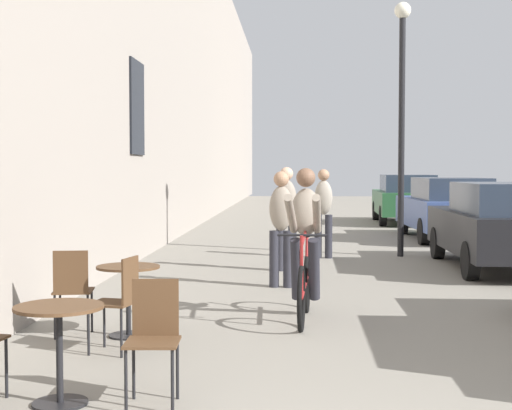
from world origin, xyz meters
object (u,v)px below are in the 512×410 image
cafe_table_mid (128,285)px  pedestrian_near (281,222)px  cafe_chair_mid_toward_street (72,286)px  parked_car_second (501,224)px  cafe_chair_near_toward_street (154,332)px  cyclist_on_bicycle (305,247)px  parked_car_third (447,208)px  cafe_table_near (59,333)px  cafe_chair_mid_toward_wall (120,297)px  pedestrian_mid (286,213)px  pedestrian_far (323,208)px  parked_car_fourth (406,198)px  street_lamp (402,96)px

cafe_table_mid → pedestrian_near: 3.57m
cafe_chair_mid_toward_street → parked_car_second: bearing=43.2°
cafe_chair_near_toward_street → cafe_table_mid: cafe_chair_near_toward_street is taller
cyclist_on_bicycle → parked_car_third: bearing=69.8°
cafe_table_near → cyclist_on_bicycle: size_ratio=0.41×
cafe_table_near → cafe_chair_near_toward_street: size_ratio=0.81×
cafe_table_mid → parked_car_second: parked_car_second is taller
cyclist_on_bicycle → pedestrian_near: cyclist_on_bicycle is taller
cafe_chair_mid_toward_wall → cafe_chair_mid_toward_street: bearing=136.2°
cafe_chair_near_toward_street → pedestrian_mid: (0.89, 7.04, 0.46)m
pedestrian_mid → pedestrian_far: 1.95m
cafe_table_mid → parked_car_fourth: 16.82m
cafe_table_near → cyclist_on_bicycle: 3.69m
cafe_table_mid → street_lamp: 8.45m
cafe_table_mid → parked_car_third: size_ratio=0.17×
parked_car_third → street_lamp: bearing=-114.5°
cafe_chair_mid_toward_street → cafe_chair_mid_toward_wall: bearing=-43.8°
parked_car_third → cafe_chair_near_toward_street: bearing=-110.2°
parked_car_second → cafe_table_near: bearing=-124.7°
cafe_chair_mid_toward_wall → pedestrian_near: bearing=70.0°
parked_car_third → pedestrian_mid: bearing=-123.7°
cyclist_on_bicycle → cafe_table_mid: bearing=-150.5°
cafe_table_near → cafe_chair_mid_toward_street: 2.18m
pedestrian_mid → street_lamp: (2.20, 2.19, 2.13)m
cafe_chair_mid_toward_street → pedestrian_mid: (2.10, 5.00, 0.46)m
cafe_table_near → parked_car_fourth: bearing=74.1°
pedestrian_far → street_lamp: street_lamp is taller
cafe_chair_near_toward_street → street_lamp: bearing=71.5°
cafe_table_near → parked_car_second: size_ratio=0.17×
cafe_chair_mid_toward_wall → parked_car_second: size_ratio=0.21×
cafe_chair_mid_toward_street → pedestrian_far: size_ratio=0.52×
cafe_chair_mid_toward_wall → parked_car_second: parked_car_second is taller
cafe_chair_near_toward_street → pedestrian_mid: bearing=82.8°
cafe_chair_mid_toward_street → cafe_chair_mid_toward_wall: size_ratio=1.00×
cafe_chair_near_toward_street → parked_car_third: 13.57m
cafe_chair_near_toward_street → cafe_chair_mid_toward_wall: same height
cafe_table_near → cafe_table_mid: same height
cafe_chair_mid_toward_wall → street_lamp: 9.00m
cafe_table_near → pedestrian_far: (2.24, 8.94, 0.43)m
cafe_chair_near_toward_street → cyclist_on_bicycle: (1.14, 3.13, 0.29)m
cafe_chair_near_toward_street → parked_car_second: parked_car_second is taller
cafe_chair_mid_toward_wall → parked_car_third: parked_car_third is taller
cafe_chair_mid_toward_wall → cyclist_on_bicycle: size_ratio=0.51×
cafe_table_near → cafe_table_mid: (0.01, 2.18, 0.00)m
pedestrian_near → parked_car_third: bearing=62.5°
cafe_chair_mid_toward_wall → cyclist_on_bicycle: cyclist_on_bicycle is taller
pedestrian_far → parked_car_third: pedestrian_far is taller
pedestrian_near → street_lamp: 5.01m
parked_car_second → cyclist_on_bicycle: bearing=-128.3°
cafe_table_near → cyclist_on_bicycle: cyclist_on_bicycle is taller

